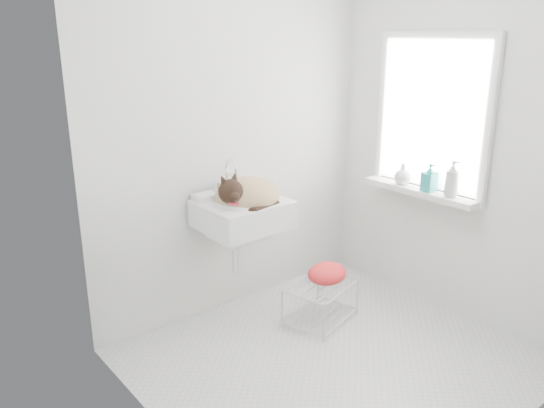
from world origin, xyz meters
TOP-DOWN VIEW (x-y plane):
  - floor at (0.00, 0.00)m, footprint 2.20×2.00m
  - back_wall at (0.00, 1.00)m, footprint 2.20×0.02m
  - right_wall at (1.10, 0.00)m, footprint 0.02×2.00m
  - left_wall at (-1.10, 0.00)m, footprint 0.02×2.00m
  - window_glass at (1.09, 0.20)m, footprint 0.01×0.80m
  - window_frame at (1.07, 0.20)m, footprint 0.04×0.90m
  - windowsill at (1.01, 0.20)m, footprint 0.16×0.88m
  - sink at (-0.13, 0.74)m, footprint 0.54×0.47m
  - faucet at (-0.13, 0.92)m, footprint 0.20×0.14m
  - cat at (-0.12, 0.72)m, footprint 0.47×0.39m
  - wire_rack at (0.26, 0.39)m, footprint 0.53×0.43m
  - towel at (0.31, 0.39)m, footprint 0.32×0.24m
  - bottle_a at (1.00, -0.05)m, footprint 0.09×0.09m
  - bottle_b at (1.00, 0.12)m, footprint 0.09×0.09m
  - bottle_c at (1.00, 0.35)m, footprint 0.16×0.16m

SIDE VIEW (x-z plane):
  - floor at x=0.00m, z-range -0.01..0.01m
  - wire_rack at x=0.26m, z-range 0.01..0.29m
  - towel at x=0.31m, z-range 0.25..0.37m
  - windowsill at x=1.01m, z-range 0.81..0.85m
  - sink at x=-0.13m, z-range 0.74..0.96m
  - bottle_a at x=1.00m, z-range 0.75..0.95m
  - bottle_b at x=1.00m, z-range 0.75..0.95m
  - bottle_c at x=1.00m, z-range 0.77..0.93m
  - cat at x=-0.12m, z-range 0.75..1.04m
  - faucet at x=-0.13m, z-range 0.89..1.09m
  - back_wall at x=0.00m, z-range 0.00..2.50m
  - right_wall at x=1.10m, z-range 0.00..2.50m
  - left_wall at x=-1.10m, z-range 0.00..2.50m
  - window_glass at x=1.09m, z-range 0.85..1.85m
  - window_frame at x=1.07m, z-range 0.80..1.90m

